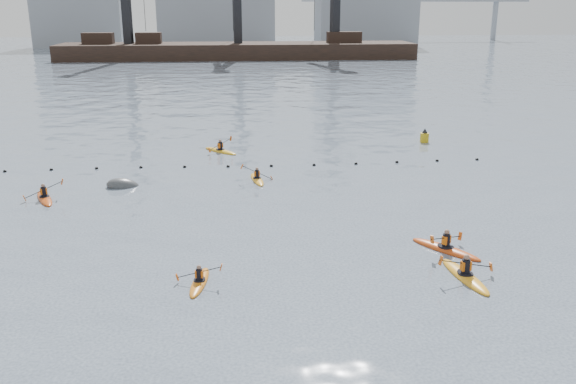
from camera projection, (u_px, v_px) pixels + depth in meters
name	position (u px, v px, depth m)	size (l,w,h in m)	color
ground	(285.00, 331.00, 21.14)	(400.00, 400.00, 0.00)	#3D4858
float_line	(250.00, 166.00, 42.52)	(33.24, 0.73, 0.24)	black
barge_pier	(237.00, 49.00, 125.18)	(72.00, 19.30, 29.50)	black
skyline	(244.00, 10.00, 161.52)	(141.00, 28.00, 22.00)	gray
kayaker_0	(199.00, 281.00, 24.69)	(1.93, 2.89, 0.99)	orange
kayaker_1	(465.00, 275.00, 25.19)	(2.47, 3.72, 1.22)	orange
kayaker_2	(44.00, 198.00, 35.29)	(2.15, 3.32, 1.21)	#C04612
kayaker_3	(257.00, 179.00, 39.10)	(2.12, 3.09, 1.24)	orange
kayaker_4	(446.00, 248.00, 27.96)	(2.80, 3.34, 1.19)	#BF4111
kayaker_5	(220.00, 150.00, 46.61)	(2.82, 3.00, 1.17)	gold
mooring_buoy	(123.00, 186.00, 37.81)	(2.03, 1.20, 1.02)	#404245
nav_buoy	(424.00, 137.00, 49.76)	(0.71, 0.71, 1.29)	gold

